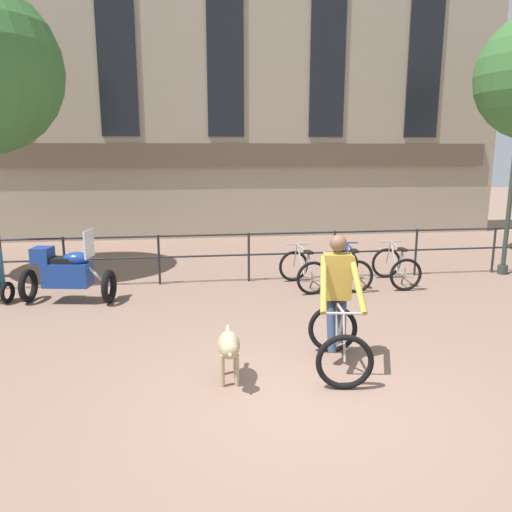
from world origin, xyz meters
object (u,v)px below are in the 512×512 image
parked_bicycle_mid_left (350,269)px  dog (229,347)px  parked_bicycle_near_lamp (303,270)px  cyclist_with_bike (338,309)px  parked_bicycle_mid_right (396,267)px  parked_motorcycle (67,273)px

parked_bicycle_mid_left → dog: bearing=58.3°
parked_bicycle_near_lamp → cyclist_with_bike: bearing=75.4°
cyclist_with_bike → parked_bicycle_mid_left: cyclist_with_bike is taller
parked_bicycle_mid_left → cyclist_with_bike: bearing=72.6°
parked_bicycle_near_lamp → parked_bicycle_mid_right: 1.98m
dog → parked_motorcycle: parked_motorcycle is taller
dog → parked_bicycle_mid_right: size_ratio=0.80×
dog → parked_bicycle_mid_right: parked_bicycle_mid_right is taller
dog → parked_bicycle_mid_left: bearing=57.9°
dog → parked_bicycle_mid_left: size_ratio=0.79×
parked_motorcycle → parked_bicycle_near_lamp: 4.53m
cyclist_with_bike → parked_bicycle_mid_right: 4.45m
parked_motorcycle → parked_bicycle_mid_right: bearing=-76.2°
parked_bicycle_mid_left → parked_motorcycle: bearing=7.5°
parked_motorcycle → parked_bicycle_mid_right: size_ratio=1.52×
parked_bicycle_mid_right → parked_bicycle_near_lamp: bearing=1.5°
dog → cyclist_with_bike: bearing=15.8°
parked_motorcycle → cyclist_with_bike: bearing=-118.8°
parked_motorcycle → parked_bicycle_mid_left: parked_motorcycle is taller
cyclist_with_bike → dog: bearing=-157.9°
dog → parked_bicycle_mid_right: 5.57m
cyclist_with_bike → parked_bicycle_near_lamp: bearing=92.9°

